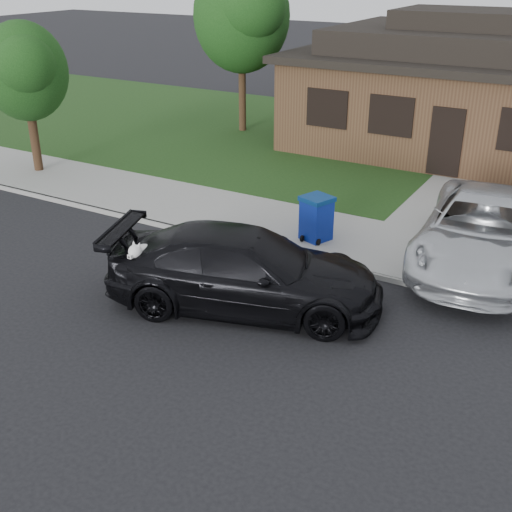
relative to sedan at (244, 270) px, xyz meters
The scene contains 11 objects.
ground 3.06m from the sedan, 159.47° to the right, with size 120.00×120.00×0.00m, color black.
sidewalk 4.89m from the sedan, 124.96° to the left, with size 60.00×3.00×0.12m, color gray.
curb 3.78m from the sedan, 138.36° to the left, with size 60.00×0.12×0.12m, color gray.
lawn 12.30m from the sedan, 103.04° to the left, with size 60.00×13.00×0.13m, color #193814.
driveway 9.55m from the sedan, 70.18° to the left, with size 4.50×13.00×0.14m, color gray.
sedan is the anchor object (origin of this frame).
minivan 5.47m from the sedan, 47.86° to the left, with size 2.58×5.59×1.55m, color silver.
recycling_bin 3.52m from the sedan, 91.49° to the left, with size 0.84×0.84×1.09m.
house 14.08m from the sedan, 84.96° to the left, with size 12.60×8.60×4.65m.
tree_0 14.29m from the sedan, 120.97° to the left, with size 3.78×3.60×6.34m.
tree_2 11.22m from the sedan, 158.14° to the left, with size 2.73×2.60×4.59m.
Camera 1 is at (8.61, -8.60, 6.33)m, focal length 45.00 mm.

